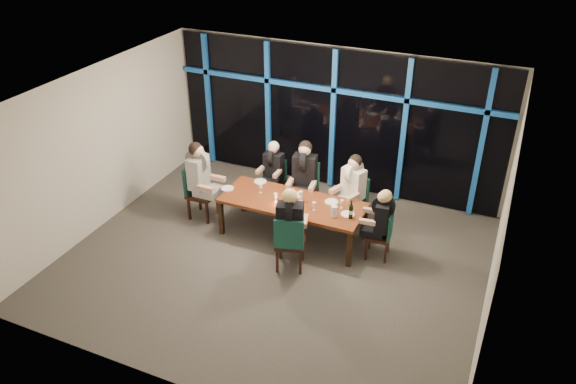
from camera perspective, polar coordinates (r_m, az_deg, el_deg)
name	(u,v)px	position (r m, az deg, el deg)	size (l,w,h in m)	color
room	(273,156)	(8.81, -1.56, 3.70)	(7.04, 7.00, 3.02)	#514D47
window_wall	(334,118)	(11.49, 4.73, 7.50)	(6.86, 0.43, 2.94)	black
dining_table	(292,205)	(10.10, 0.45, -1.29)	(2.60, 1.00, 0.75)	brown
chair_far_left	(275,178)	(11.32, -1.35, 1.40)	(0.43, 0.43, 0.91)	black
chair_far_mid	(305,186)	(10.88, 1.76, 0.62)	(0.55, 0.55, 1.07)	black
chair_far_right	(354,198)	(10.60, 6.72, -0.63)	(0.61, 0.61, 1.01)	black
chair_end_left	(198,189)	(10.90, -9.16, 0.33)	(0.50, 0.50, 1.08)	black
chair_end_right	(384,232)	(9.80, 9.68, -4.06)	(0.47, 0.47, 0.91)	black
chair_near_mid	(290,241)	(9.32, 0.16, -4.96)	(0.61, 0.61, 1.06)	black
diner_far_left	(273,164)	(11.09, -1.54, 2.87)	(0.45, 0.57, 0.89)	black
diner_far_mid	(304,169)	(10.60, 1.67, 2.37)	(0.56, 0.69, 1.04)	black
diner_far_right	(352,181)	(10.35, 6.55, 1.10)	(0.62, 0.69, 0.98)	white
diner_end_left	(200,170)	(10.65, -8.92, 2.22)	(0.67, 0.54, 1.05)	black
diner_end_right	(381,214)	(9.61, 9.41, -2.20)	(0.59, 0.48, 0.89)	black
diner_near_mid	(290,216)	(9.16, 0.24, -2.50)	(0.61, 0.72, 1.03)	black
plate_far_left	(260,182)	(10.70, -2.84, 1.07)	(0.24, 0.24, 0.01)	white
plate_far_mid	(296,195)	(10.25, 0.84, -0.31)	(0.24, 0.24, 0.01)	white
plate_far_right	(331,202)	(10.07, 4.44, -1.00)	(0.24, 0.24, 0.01)	white
plate_end_left	(228,188)	(10.51, -6.11, 0.36)	(0.24, 0.24, 0.01)	white
plate_end_right	(348,214)	(9.74, 6.08, -2.26)	(0.24, 0.24, 0.01)	white
plate_near_mid	(294,211)	(9.76, 0.65, -1.97)	(0.24, 0.24, 0.01)	white
wine_bottle	(351,212)	(9.58, 6.40, -1.99)	(0.08, 0.08, 0.34)	black
water_pitcher	(334,211)	(9.62, 4.70, -1.96)	(0.12, 0.11, 0.20)	silver
tea_light	(279,204)	(9.97, -0.91, -1.19)	(0.05, 0.05, 0.03)	#FC9D4B
wine_glass_a	(275,196)	(9.99, -1.28, -0.38)	(0.07, 0.07, 0.18)	silver
wine_glass_b	(301,194)	(10.01, 1.30, -0.21)	(0.08, 0.08, 0.20)	silver
wine_glass_c	(314,204)	(9.76, 2.66, -1.28)	(0.06, 0.06, 0.16)	silver
wine_glass_d	(260,186)	(10.27, -2.81, 0.57)	(0.07, 0.07, 0.19)	silver
wine_glass_e	(342,202)	(9.86, 5.50, -1.05)	(0.06, 0.06, 0.16)	silver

